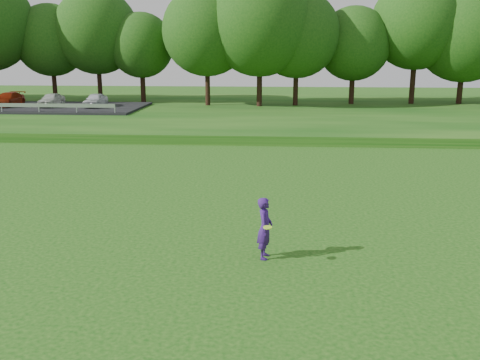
{
  "coord_description": "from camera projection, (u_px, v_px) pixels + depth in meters",
  "views": [
    {
      "loc": [
        0.16,
        -13.37,
        5.9
      ],
      "look_at": [
        -1.18,
        5.07,
        1.3
      ],
      "focal_mm": 40.0,
      "sensor_mm": 36.0,
      "label": 1
    }
  ],
  "objects": [
    {
      "name": "ground",
      "position": [
        270.0,
        273.0,
        14.38
      ],
      "size": [
        140.0,
        140.0,
        0.0
      ],
      "primitive_type": "plane",
      "color": "#0F460D",
      "rests_on": "ground"
    },
    {
      "name": "treeline",
      "position": [
        279.0,
        23.0,
        49.2
      ],
      "size": [
        104.0,
        7.0,
        15.0
      ],
      "primitive_type": null,
      "color": "#16440F",
      "rests_on": "berm"
    },
    {
      "name": "woman",
      "position": [
        265.0,
        228.0,
        15.21
      ],
      "size": [
        0.49,
        1.01,
        1.8
      ],
      "color": "#371768",
      "rests_on": "ground"
    },
    {
      "name": "berm",
      "position": [
        277.0,
        112.0,
        47.21
      ],
      "size": [
        130.0,
        30.0,
        0.6
      ],
      "primitive_type": "cube",
      "color": "#0F460D",
      "rests_on": "ground"
    },
    {
      "name": "walking_path",
      "position": [
        276.0,
        143.0,
        33.73
      ],
      "size": [
        130.0,
        1.6,
        0.04
      ],
      "primitive_type": "cube",
      "color": "gray",
      "rests_on": "ground"
    },
    {
      "name": "parking_lot",
      "position": [
        5.0,
        103.0,
        47.58
      ],
      "size": [
        24.0,
        9.0,
        1.38
      ],
      "color": "black",
      "rests_on": "berm"
    }
  ]
}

